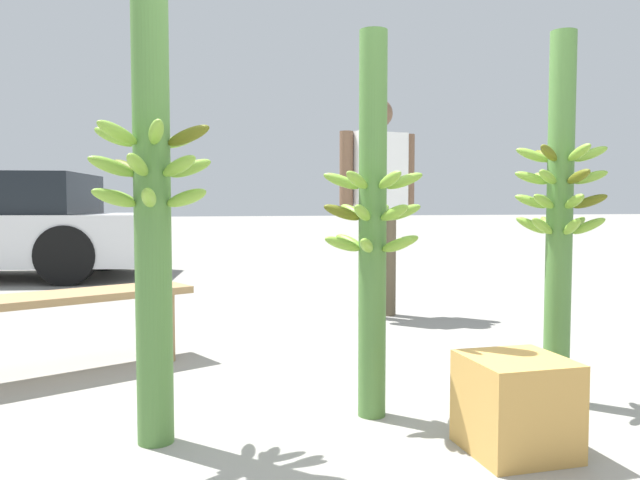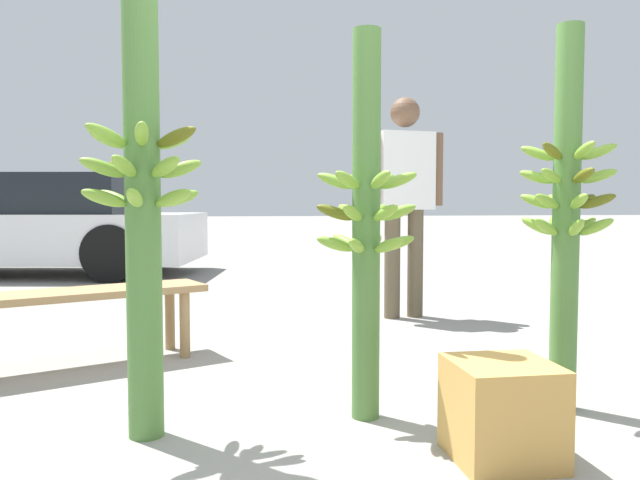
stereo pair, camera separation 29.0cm
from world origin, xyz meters
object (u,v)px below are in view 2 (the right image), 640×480
Objects in this scene: vendor_person at (404,187)px; produce_crate at (502,411)px; banana_stalk_center at (366,223)px; banana_stalk_left at (143,204)px; market_bench at (73,302)px; banana_stalk_right at (566,213)px; parked_car at (34,226)px.

vendor_person is 2.89m from produce_crate.
banana_stalk_left is at bearing -175.30° from banana_stalk_center.
banana_stalk_left is 1.34m from market_bench.
banana_stalk_center is 2.38m from vendor_person.
banana_stalk_left is 1.08× the size of banana_stalk_center.
banana_stalk_left is at bearing 161.22° from produce_crate.
banana_stalk_right reaches higher than produce_crate.
banana_stalk_left reaches higher than parked_car.
vendor_person reaches higher than banana_stalk_right.
banana_stalk_center is 6.54m from parked_car.
banana_stalk_center is at bearing 4.70° from banana_stalk_left.
banana_stalk_right is 4.77× the size of produce_crate.
parked_car is 7.18m from produce_crate.
banana_stalk_right is 2.26m from vendor_person.
banana_stalk_center is 1.11× the size of market_bench.
banana_stalk_left is at bearing 44.59° from vendor_person.
banana_stalk_center is 0.91m from produce_crate.
banana_stalk_center reaches higher than parked_car.
vendor_person is (-0.05, 2.25, 0.17)m from banana_stalk_right.
banana_stalk_left is 2.87m from vendor_person.
banana_stalk_left reaches higher than banana_stalk_center.
produce_crate is at bearing -53.38° from banana_stalk_center.
parked_car is (-2.05, 5.91, -0.28)m from banana_stalk_left.
banana_stalk_left reaches higher than banana_stalk_right.
vendor_person is (1.73, 2.29, 0.13)m from banana_stalk_left.
banana_stalk_center is 0.97× the size of banana_stalk_right.
banana_stalk_center is (0.90, 0.07, -0.08)m from banana_stalk_left.
produce_crate is (1.27, -0.43, -0.73)m from banana_stalk_left.
banana_stalk_left reaches higher than market_bench.
banana_stalk_right is 0.97× the size of vendor_person.
vendor_person is 4.95× the size of produce_crate.
banana_stalk_center is at bearing 61.05° from vendor_person.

